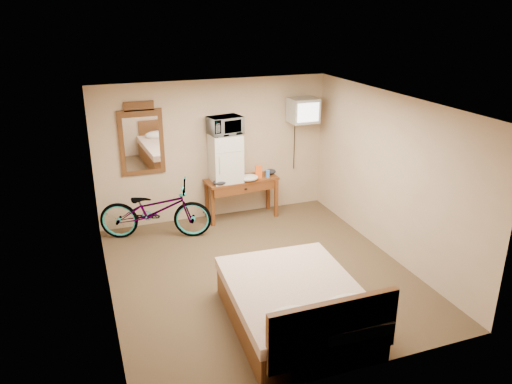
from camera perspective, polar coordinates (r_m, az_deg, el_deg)
room at (r=6.87m, az=0.44°, el=-0.12°), size 4.60×4.64×2.50m
desk at (r=8.99m, az=-1.60°, el=0.73°), size 1.34×0.61×0.75m
mini_fridge at (r=8.76m, az=-3.49°, el=3.94°), size 0.52×0.51×0.85m
microwave at (r=8.61m, az=-3.57°, el=7.61°), size 0.62×0.47×0.31m
snack_bag at (r=8.96m, az=0.30°, el=2.32°), size 0.13×0.09×0.23m
blue_cup at (r=9.03m, az=1.35°, el=2.10°), size 0.07×0.07×0.13m
cloth_cream at (r=8.84m, az=-0.85°, el=1.63°), size 0.36×0.28×0.11m
cloth_dark_a at (r=8.66m, az=-4.17°, el=1.11°), size 0.25×0.19×0.09m
cloth_dark_b at (r=9.19m, az=1.63°, el=2.33°), size 0.21×0.17×0.10m
crt_television at (r=9.09m, az=5.41°, el=9.28°), size 0.50×0.59×0.43m
wall_mirror at (r=8.61m, az=-12.95°, el=5.83°), size 0.74×0.04×1.25m
bicycle at (r=8.46m, az=-11.43°, el=-2.03°), size 1.96×1.17×0.97m
bed at (r=6.16m, az=4.70°, el=-12.83°), size 1.62×2.08×0.90m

